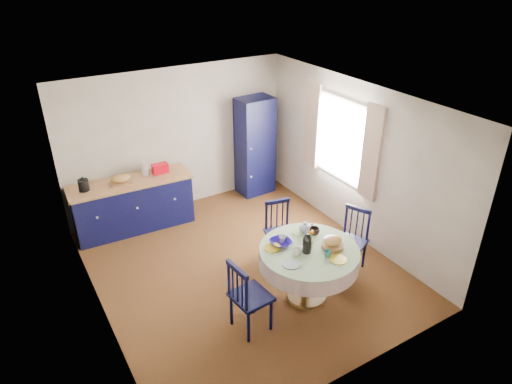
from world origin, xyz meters
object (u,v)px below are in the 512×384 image
dining_table (309,257)px  mug_d (282,239)px  pantry_cabinet (255,147)px  chair_right (351,240)px  chair_left (248,296)px  chair_far (280,231)px  cobalt_bowl (281,243)px  mug_c (315,231)px  mug_a (297,252)px  kitchen_counter (133,204)px  mug_b (327,254)px

dining_table → mug_d: bearing=123.6°
pantry_cabinet → chair_right: pantry_cabinet is taller
pantry_cabinet → chair_left: pantry_cabinet is taller
chair_far → cobalt_bowl: 0.87m
pantry_cabinet → cobalt_bowl: bearing=-117.2°
chair_right → pantry_cabinet: bearing=154.4°
chair_far → mug_c: 0.79m
chair_far → mug_c: size_ratio=6.92×
mug_c → chair_left: bearing=-164.9°
dining_table → cobalt_bowl: size_ratio=4.69×
chair_right → mug_a: bearing=-103.2°
kitchen_counter → mug_b: (1.51, -3.13, 0.37)m
cobalt_bowl → mug_c: bearing=-3.8°
mug_a → cobalt_bowl: bearing=99.6°
chair_left → mug_b: chair_left is taller
dining_table → pantry_cabinet: bearing=71.8°
chair_right → mug_b: bearing=-86.1°
mug_a → mug_d: same height
chair_far → mug_c: bearing=-70.5°
kitchen_counter → mug_a: 3.17m
kitchen_counter → mug_d: bearing=-62.1°
pantry_cabinet → mug_c: 2.86m
dining_table → cobalt_bowl: 0.41m
kitchen_counter → mug_c: kitchen_counter is taller
chair_left → chair_far: chair_left is taller
mug_d → chair_left: bearing=-151.7°
pantry_cabinet → mug_a: (-1.20, -3.01, -0.10)m
mug_b → chair_left: bearing=172.3°
dining_table → chair_right: (0.93, 0.21, -0.17)m
mug_b → mug_a: bearing=143.8°
dining_table → mug_b: bearing=-68.4°
pantry_cabinet → mug_d: (-1.19, -2.68, -0.10)m
mug_a → mug_d: bearing=89.2°
mug_c → mug_d: size_ratio=1.39×
mug_b → chair_far: bearing=85.8°
dining_table → chair_left: (-0.96, -0.09, -0.15)m
chair_right → kitchen_counter: bearing=-163.3°
dining_table → chair_left: bearing=-174.4°
dining_table → mug_a: (-0.21, -0.01, 0.17)m
kitchen_counter → pantry_cabinet: pantry_cabinet is taller
chair_right → mug_a: size_ratio=8.39×
mug_a → mug_b: (0.31, -0.22, -0.00)m
pantry_cabinet → dining_table: 3.17m
mug_a → mug_d: 0.33m
dining_table → chair_right: 0.97m
mug_b → mug_d: 0.63m
chair_far → mug_c: chair_far is taller
chair_left → mug_c: bearing=-80.2°
mug_a → chair_right: bearing=11.2°
mug_d → cobalt_bowl: size_ratio=0.35×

